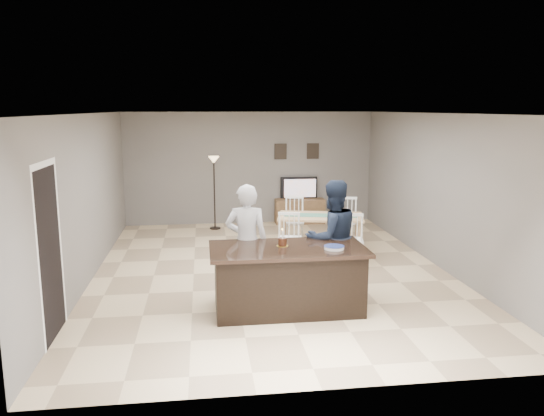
{
  "coord_description": "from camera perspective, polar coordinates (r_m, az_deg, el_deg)",
  "views": [
    {
      "loc": [
        -1.14,
        -8.78,
        2.79
      ],
      "look_at": [
        -0.02,
        -0.3,
        1.17
      ],
      "focal_mm": 35.0,
      "sensor_mm": 36.0,
      "label": 1
    }
  ],
  "objects": [
    {
      "name": "plate_stack",
      "position": [
        7.27,
        6.7,
        -4.24
      ],
      "size": [
        0.28,
        0.28,
        0.04
      ],
      "color": "white",
      "rests_on": "kitchen_island"
    },
    {
      "name": "tv_screen_glow",
      "position": [
        12.9,
        3.03,
        2.14
      ],
      "size": [
        0.78,
        0.0,
        0.78
      ],
      "primitive_type": "plane",
      "rotation": [
        1.57,
        0.0,
        3.14
      ],
      "color": "orange",
      "rests_on": "tv_console"
    },
    {
      "name": "doorway",
      "position": [
        6.91,
        -22.86,
        -2.94
      ],
      "size": [
        0.0,
        2.1,
        2.65
      ],
      "color": "black",
      "rests_on": "floor"
    },
    {
      "name": "picture_frames",
      "position": [
        13.0,
        2.68,
        6.12
      ],
      "size": [
        1.1,
        0.02,
        0.38
      ],
      "color": "black",
      "rests_on": "room_shell"
    },
    {
      "name": "floor_lamp",
      "position": [
        12.3,
        -6.26,
        3.78
      ],
      "size": [
        0.25,
        0.25,
        1.7
      ],
      "color": "black",
      "rests_on": "floor"
    },
    {
      "name": "woman",
      "position": [
        7.8,
        -2.74,
        -3.65
      ],
      "size": [
        0.67,
        0.49,
        1.71
      ],
      "primitive_type": "imported",
      "rotation": [
        0.0,
        0.0,
        3.01
      ],
      "color": "#B3B4B8",
      "rests_on": "floor"
    },
    {
      "name": "floor",
      "position": [
        9.28,
        -0.1,
        -6.77
      ],
      "size": [
        8.0,
        8.0,
        0.0
      ],
      "primitive_type": "plane",
      "color": "beige",
      "rests_on": "ground"
    },
    {
      "name": "birthday_cake",
      "position": [
        7.37,
        1.13,
        -3.66
      ],
      "size": [
        0.16,
        0.16,
        0.25
      ],
      "color": "yellow",
      "rests_on": "kitchen_island"
    },
    {
      "name": "tv_console",
      "position": [
        13.0,
        3.0,
        -0.34
      ],
      "size": [
        1.2,
        0.4,
        0.6
      ],
      "primitive_type": "cube",
      "color": "brown",
      "rests_on": "floor"
    },
    {
      "name": "kitchen_island",
      "position": [
        7.44,
        1.69,
        -7.56
      ],
      "size": [
        2.15,
        1.1,
        0.9
      ],
      "color": "black",
      "rests_on": "floor"
    },
    {
      "name": "television",
      "position": [
        12.98,
        2.97,
        2.16
      ],
      "size": [
        0.91,
        0.12,
        0.53
      ],
      "primitive_type": "imported",
      "rotation": [
        0.0,
        0.0,
        3.14
      ],
      "color": "black",
      "rests_on": "tv_console"
    },
    {
      "name": "man",
      "position": [
        8.0,
        6.51,
        -3.2
      ],
      "size": [
        0.98,
        0.85,
        1.75
      ],
      "primitive_type": "imported",
      "rotation": [
        0.0,
        0.0,
        3.39
      ],
      "color": "#161F31",
      "rests_on": "floor"
    },
    {
      "name": "dining_table",
      "position": [
        10.25,
        5.24,
        -1.52
      ],
      "size": [
        1.89,
        2.1,
        0.98
      ],
      "rotation": [
        0.0,
        0.0,
        -0.23
      ],
      "color": "#A57F59",
      "rests_on": "floor"
    },
    {
      "name": "room_shell",
      "position": [
        8.92,
        -0.11,
        3.56
      ],
      "size": [
        8.0,
        8.0,
        8.0
      ],
      "color": "slate",
      "rests_on": "floor"
    }
  ]
}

